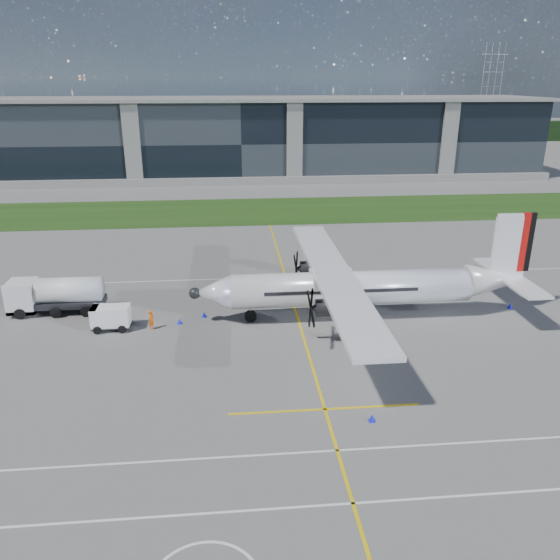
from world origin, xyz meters
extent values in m
plane|color=#615E5C|center=(0.00, 40.00, 0.00)|extent=(400.00, 400.00, 0.00)
cube|color=#1A3D10|center=(0.00, 48.00, 0.02)|extent=(400.00, 18.00, 0.04)
cube|color=black|center=(0.00, 80.00, 7.50)|extent=(120.00, 20.00, 15.00)
cube|color=black|center=(0.00, 140.00, 3.00)|extent=(400.00, 6.00, 6.00)
cube|color=yellow|center=(3.00, 10.00, 0.01)|extent=(0.20, 70.00, 0.01)
cube|color=white|center=(0.00, -14.00, 0.01)|extent=(90.00, 0.15, 0.01)
imported|color=#F25907|center=(-9.14, 6.70, 0.95)|extent=(0.84, 0.94, 1.91)
cone|color=#0E17F5|center=(22.11, 8.10, 0.25)|extent=(0.36, 0.36, 0.50)
cone|color=#0E17F5|center=(5.58, -7.49, 0.25)|extent=(0.36, 0.36, 0.50)
cone|color=#0E17F5|center=(-4.97, 8.72, 0.25)|extent=(0.36, 0.36, 0.50)
cone|color=#0E17F5|center=(6.25, 22.32, 0.25)|extent=(0.36, 0.36, 0.50)
cone|color=#0E17F5|center=(-6.97, 7.53, 0.25)|extent=(0.36, 0.36, 0.50)
camera|label=1|loc=(-2.44, -34.49, 19.30)|focal=35.00mm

